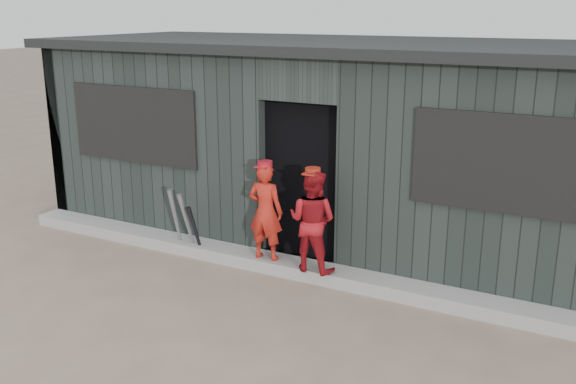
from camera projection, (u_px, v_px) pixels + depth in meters
The scene contains 9 objects.
ground at pixel (199, 339), 6.07m from camera, with size 80.00×80.00×0.00m, color #745F50.
curb at pixel (289, 267), 7.59m from camera, with size 8.00×0.36×0.15m, color gray.
bat_left at pixel (176, 220), 8.14m from camera, with size 0.07×0.07×0.86m, color gray.
bat_mid at pixel (188, 224), 8.03m from camera, with size 0.07×0.07×0.84m, color gray.
bat_right at pixel (195, 231), 7.98m from camera, with size 0.07×0.07×0.71m, color black.
player_red_left at pixel (266, 212), 7.49m from camera, with size 0.42×0.28×1.17m, color red.
player_red_right at pixel (312, 221), 7.16m from camera, with size 0.57×0.44×1.17m, color maroon.
player_grey_back at pixel (349, 218), 7.69m from camera, with size 0.59×0.38×1.20m, color #B3B3B3.
dugout at pixel (347, 141), 8.69m from camera, with size 8.30×3.30×2.62m.
Camera 1 is at (3.32, -4.41, 3.02)m, focal length 40.00 mm.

